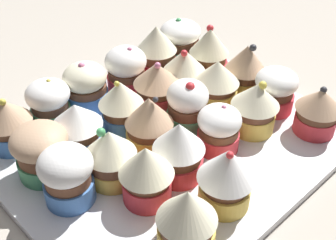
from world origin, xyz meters
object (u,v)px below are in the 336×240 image
(cupcake_18, at_px, (276,89))
(cupcake_23, at_px, (318,110))
(baking_tray, at_px, (168,142))
(cupcake_25, at_px, (187,217))
(cupcake_12, at_px, (248,70))
(cupcake_19, at_px, (255,106))
(cupcake_16, at_px, (111,155))
(cupcake_1, at_px, (157,50))
(cupcake_20, at_px, (219,128))
(cupcake_24, at_px, (226,176))
(cupcake_15, at_px, (149,122))
(cupcake_9, at_px, (121,105))
(cupcake_22, at_px, (146,172))
(cupcake_5, at_px, (8,122))
(cupcake_8, at_px, (157,85))
(cupcake_2, at_px, (126,69))
(cupcake_3, at_px, (86,86))
(cupcake_7, at_px, (184,71))
(cupcake_14, at_px, (190,107))
(cupcake_11, at_px, (41,150))
(cupcake_4, at_px, (49,102))
(cupcake_17, at_px, (65,173))
(cupcake_21, at_px, (179,149))
(cupcake_0, at_px, (180,40))
(cupcake_6, at_px, (209,52))
(cupcake_13, at_px, (216,83))
(cupcake_10, at_px, (78,127))

(cupcake_18, xyz_separation_m, cupcake_23, (0.00, 0.07, 0.00))
(baking_tray, xyz_separation_m, cupcake_25, (0.10, 0.13, 0.04))
(cupcake_12, distance_m, cupcake_19, 0.08)
(baking_tray, distance_m, cupcake_16, 0.10)
(cupcake_1, height_order, cupcake_20, cupcake_1)
(cupcake_24, bearing_deg, cupcake_1, -117.37)
(cupcake_15, bearing_deg, cupcake_23, 143.97)
(cupcake_9, height_order, cupcake_22, cupcake_9)
(cupcake_9, distance_m, cupcake_18, 0.21)
(baking_tray, relative_size, cupcake_20, 6.53)
(cupcake_5, height_order, cupcake_23, cupcake_5)
(cupcake_12, height_order, cupcake_16, cupcake_12)
(cupcake_5, height_order, cupcake_8, cupcake_8)
(cupcake_15, bearing_deg, cupcake_16, 10.77)
(baking_tray, relative_size, cupcake_1, 5.20)
(cupcake_2, xyz_separation_m, cupcake_20, (0.00, 0.18, -0.00))
(cupcake_3, distance_m, cupcake_7, 0.14)
(cupcake_14, height_order, cupcake_23, cupcake_14)
(cupcake_25, bearing_deg, cupcake_11, -74.92)
(cupcake_4, height_order, cupcake_17, cupcake_17)
(cupcake_1, distance_m, cupcake_14, 0.15)
(cupcake_18, bearing_deg, cupcake_14, -23.38)
(cupcake_19, relative_size, cupcake_25, 1.00)
(cupcake_14, xyz_separation_m, cupcake_24, (0.07, 0.12, 0.01))
(cupcake_4, bearing_deg, cupcake_21, 106.17)
(cupcake_0, xyz_separation_m, cupcake_25, (0.25, 0.26, 0.00))
(cupcake_20, bearing_deg, cupcake_2, -90.23)
(cupcake_11, xyz_separation_m, cupcake_20, (-0.18, 0.11, -0.00))
(cupcake_0, height_order, cupcake_9, cupcake_9)
(cupcake_4, height_order, cupcake_19, cupcake_19)
(cupcake_6, bearing_deg, cupcake_18, 89.85)
(cupcake_14, bearing_deg, cupcake_16, 0.86)
(cupcake_13, bearing_deg, cupcake_2, -60.16)
(baking_tray, bearing_deg, cupcake_2, -105.14)
(cupcake_15, relative_size, cupcake_25, 1.02)
(cupcake_21, bearing_deg, cupcake_7, -137.35)
(cupcake_1, bearing_deg, cupcake_4, -1.38)
(cupcake_10, distance_m, cupcake_21, 0.13)
(cupcake_17, relative_size, cupcake_20, 1.11)
(cupcake_9, bearing_deg, cupcake_5, -30.90)
(cupcake_11, height_order, cupcake_18, cupcake_11)
(cupcake_5, xyz_separation_m, cupcake_20, (-0.18, 0.18, -0.00))
(cupcake_2, height_order, cupcake_21, cupcake_21)
(cupcake_8, relative_size, cupcake_21, 0.98)
(cupcake_21, height_order, cupcake_25, cupcake_21)
(baking_tray, relative_size, cupcake_7, 5.64)
(cupcake_5, distance_m, cupcake_22, 0.20)
(cupcake_8, bearing_deg, cupcake_4, -29.17)
(cupcake_4, xyz_separation_m, cupcake_11, (0.06, 0.08, 0.00))
(cupcake_4, relative_size, cupcake_11, 1.00)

